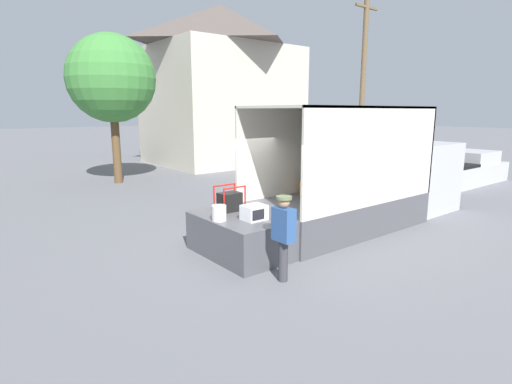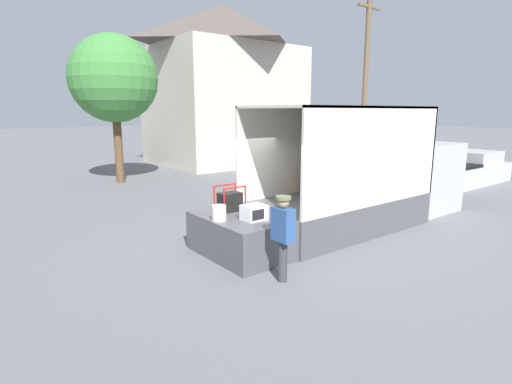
{
  "view_description": "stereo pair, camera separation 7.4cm",
  "coord_description": "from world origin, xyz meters",
  "px_view_note": "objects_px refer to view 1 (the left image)",
  "views": [
    {
      "loc": [
        -5.77,
        -6.97,
        3.18
      ],
      "look_at": [
        -0.44,
        -0.2,
        1.43
      ],
      "focal_mm": 28.0,
      "sensor_mm": 36.0,
      "label": 1
    },
    {
      "loc": [
        -5.71,
        -7.01,
        3.18
      ],
      "look_at": [
        -0.44,
        -0.2,
        1.43
      ],
      "focal_mm": 28.0,
      "sensor_mm": 36.0,
      "label": 2
    }
  ],
  "objects_px": {
    "portable_generator": "(230,201)",
    "street_tree": "(112,79)",
    "microwave": "(254,212)",
    "orange_bucket": "(219,213)",
    "utility_pole": "(363,82)",
    "pickup_truck_silver": "(463,170)",
    "box_truck": "(375,188)",
    "worker_person": "(284,230)"
  },
  "relations": [
    {
      "from": "pickup_truck_silver",
      "to": "worker_person",
      "type": "bearing_deg",
      "value": -167.72
    },
    {
      "from": "orange_bucket",
      "to": "pickup_truck_silver",
      "type": "bearing_deg",
      "value": 5.22
    },
    {
      "from": "street_tree",
      "to": "pickup_truck_silver",
      "type": "bearing_deg",
      "value": -38.13
    },
    {
      "from": "orange_bucket",
      "to": "box_truck",
      "type": "bearing_deg",
      "value": -0.02
    },
    {
      "from": "street_tree",
      "to": "utility_pole",
      "type": "bearing_deg",
      "value": -16.18
    },
    {
      "from": "portable_generator",
      "to": "street_tree",
      "type": "height_order",
      "value": "street_tree"
    },
    {
      "from": "worker_person",
      "to": "pickup_truck_silver",
      "type": "height_order",
      "value": "worker_person"
    },
    {
      "from": "microwave",
      "to": "street_tree",
      "type": "xyz_separation_m",
      "value": [
        1.01,
        11.29,
        3.5
      ]
    },
    {
      "from": "pickup_truck_silver",
      "to": "street_tree",
      "type": "height_order",
      "value": "street_tree"
    },
    {
      "from": "microwave",
      "to": "street_tree",
      "type": "bearing_deg",
      "value": 84.89
    },
    {
      "from": "microwave",
      "to": "street_tree",
      "type": "distance_m",
      "value": 11.86
    },
    {
      "from": "portable_generator",
      "to": "street_tree",
      "type": "xyz_separation_m",
      "value": [
        0.96,
        10.32,
        3.43
      ]
    },
    {
      "from": "utility_pole",
      "to": "street_tree",
      "type": "height_order",
      "value": "utility_pole"
    },
    {
      "from": "microwave",
      "to": "portable_generator",
      "type": "bearing_deg",
      "value": 87.28
    },
    {
      "from": "utility_pole",
      "to": "box_truck",
      "type": "bearing_deg",
      "value": -140.14
    },
    {
      "from": "box_truck",
      "to": "pickup_truck_silver",
      "type": "xyz_separation_m",
      "value": [
        8.36,
        1.27,
        -0.35
      ]
    },
    {
      "from": "microwave",
      "to": "portable_generator",
      "type": "relative_size",
      "value": 0.78
    },
    {
      "from": "pickup_truck_silver",
      "to": "street_tree",
      "type": "xyz_separation_m",
      "value": [
        -12.24,
        9.61,
        3.95
      ]
    },
    {
      "from": "orange_bucket",
      "to": "utility_pole",
      "type": "height_order",
      "value": "utility_pole"
    },
    {
      "from": "portable_generator",
      "to": "pickup_truck_silver",
      "type": "relative_size",
      "value": 0.13
    },
    {
      "from": "pickup_truck_silver",
      "to": "street_tree",
      "type": "relative_size",
      "value": 0.76
    },
    {
      "from": "microwave",
      "to": "utility_pole",
      "type": "distance_m",
      "value": 16.01
    },
    {
      "from": "microwave",
      "to": "utility_pole",
      "type": "bearing_deg",
      "value": 29.42
    },
    {
      "from": "box_truck",
      "to": "worker_person",
      "type": "height_order",
      "value": "box_truck"
    },
    {
      "from": "street_tree",
      "to": "microwave",
      "type": "bearing_deg",
      "value": -95.11
    },
    {
      "from": "worker_person",
      "to": "pickup_truck_silver",
      "type": "xyz_separation_m",
      "value": [
        13.54,
        2.95,
        -0.42
      ]
    },
    {
      "from": "box_truck",
      "to": "microwave",
      "type": "xyz_separation_m",
      "value": [
        -4.9,
        -0.41,
        0.1
      ]
    },
    {
      "from": "orange_bucket",
      "to": "worker_person",
      "type": "xyz_separation_m",
      "value": [
        0.34,
        -1.68,
        -0.04
      ]
    },
    {
      "from": "box_truck",
      "to": "microwave",
      "type": "distance_m",
      "value": 4.91
    },
    {
      "from": "orange_bucket",
      "to": "street_tree",
      "type": "xyz_separation_m",
      "value": [
        1.64,
        10.88,
        3.49
      ]
    },
    {
      "from": "portable_generator",
      "to": "street_tree",
      "type": "relative_size",
      "value": 0.1
    },
    {
      "from": "box_truck",
      "to": "street_tree",
      "type": "xyz_separation_m",
      "value": [
        -3.89,
        10.88,
        3.6
      ]
    },
    {
      "from": "microwave",
      "to": "worker_person",
      "type": "relative_size",
      "value": 0.3
    },
    {
      "from": "microwave",
      "to": "utility_pole",
      "type": "relative_size",
      "value": 0.05
    },
    {
      "from": "microwave",
      "to": "street_tree",
      "type": "relative_size",
      "value": 0.08
    },
    {
      "from": "box_truck",
      "to": "worker_person",
      "type": "distance_m",
      "value": 5.45
    },
    {
      "from": "microwave",
      "to": "portable_generator",
      "type": "distance_m",
      "value": 0.97
    },
    {
      "from": "utility_pole",
      "to": "microwave",
      "type": "bearing_deg",
      "value": -150.58
    },
    {
      "from": "orange_bucket",
      "to": "street_tree",
      "type": "height_order",
      "value": "street_tree"
    },
    {
      "from": "box_truck",
      "to": "microwave",
      "type": "height_order",
      "value": "box_truck"
    },
    {
      "from": "box_truck",
      "to": "portable_generator",
      "type": "height_order",
      "value": "box_truck"
    },
    {
      "from": "box_truck",
      "to": "orange_bucket",
      "type": "xyz_separation_m",
      "value": [
        -5.52,
        0.0,
        0.1
      ]
    }
  ]
}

